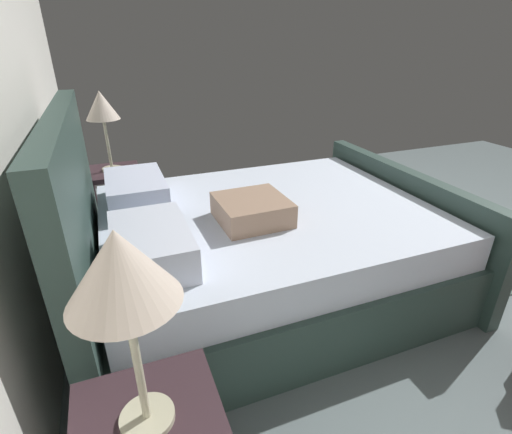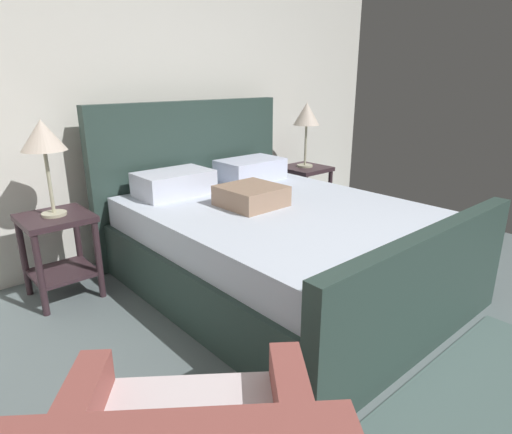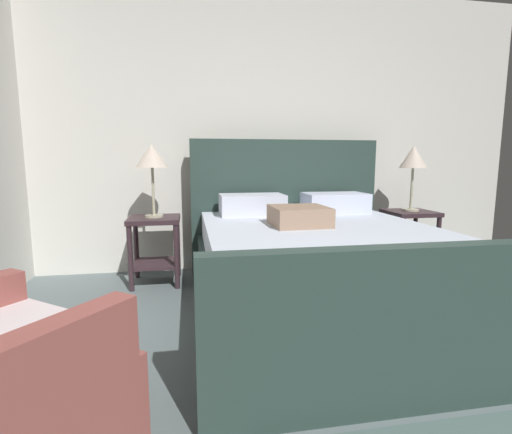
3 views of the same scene
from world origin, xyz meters
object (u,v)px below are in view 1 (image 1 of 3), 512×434
Objects in this scene: bed at (258,246)px; table_lamp_right at (102,108)px; nightstand_right at (116,192)px; table_lamp_left at (121,274)px.

bed is 3.60× the size of table_lamp_right.
table_lamp_left reaches higher than nightstand_right.
bed is 3.65× the size of table_lamp_left.
table_lamp_right reaches higher than table_lamp_left.
bed reaches higher than table_lamp_right.
nightstand_right is 2.57m from table_lamp_left.
table_lamp_left is at bearing 145.73° from bed.
table_lamp_right is (0.00, 0.00, 0.71)m from nightstand_right.
bed reaches higher than nightstand_right.
table_lamp_right is 2.47m from table_lamp_left.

